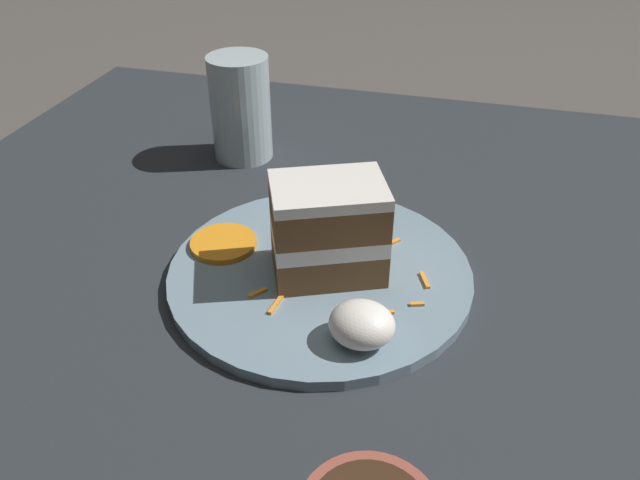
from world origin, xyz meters
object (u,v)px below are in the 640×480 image
at_px(drinking_glass, 241,115).
at_px(orange_garnish, 223,243).
at_px(cake_slice, 328,229).
at_px(plate, 320,273).
at_px(cream_dollop, 362,324).

bearing_deg(drinking_glass, orange_garnish, -74.44).
distance_m(cake_slice, orange_garnish, 0.12).
distance_m(plate, drinking_glass, 0.29).
relative_size(plate, cake_slice, 2.39).
xyz_separation_m(plate, cake_slice, (0.01, -0.00, 0.05)).
distance_m(cake_slice, cream_dollop, 0.11).
relative_size(plate, cream_dollop, 5.30).
bearing_deg(plate, drinking_glass, 126.01).
distance_m(plate, orange_garnish, 0.11).
distance_m(orange_garnish, drinking_glass, 0.23).
relative_size(cake_slice, orange_garnish, 1.83).
bearing_deg(plate, orange_garnish, 174.01).
bearing_deg(plate, cake_slice, -2.80).
relative_size(cake_slice, drinking_glass, 0.93).
bearing_deg(plate, cream_dollop, -56.05).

